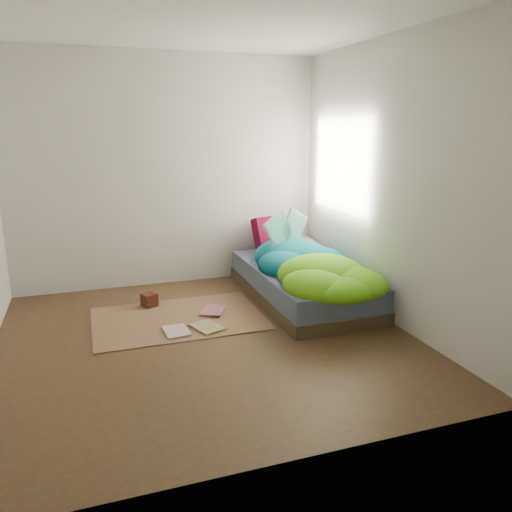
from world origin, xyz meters
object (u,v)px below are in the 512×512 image
at_px(open_book, 287,218).
at_px(wooden_box, 149,300).
at_px(bed, 302,283).
at_px(floor_book_b, 203,310).
at_px(floor_book_a, 165,333).
at_px(pillow_magenta, 271,234).

distance_m(open_book, wooden_box, 1.70).
distance_m(bed, open_book, 0.72).
distance_m(bed, floor_book_b, 1.12).
bearing_deg(open_book, bed, -96.37).
bearing_deg(wooden_box, floor_book_a, -87.47).
xyz_separation_m(bed, floor_book_b, (-1.11, -0.08, -0.14)).
xyz_separation_m(wooden_box, floor_book_b, (0.48, -0.34, -0.05)).
distance_m(wooden_box, floor_book_a, 0.78).
distance_m(bed, wooden_box, 1.61).
xyz_separation_m(bed, open_book, (-0.07, 0.27, 0.67)).
bearing_deg(open_book, pillow_magenta, 67.68).
xyz_separation_m(pillow_magenta, open_book, (-0.01, -0.52, 0.28)).
relative_size(wooden_box, floor_book_a, 0.47).
relative_size(bed, floor_book_a, 7.01).
bearing_deg(bed, floor_book_a, -161.56).
bearing_deg(open_book, floor_book_a, -173.42).
bearing_deg(bed, open_book, 104.91).
relative_size(bed, open_book, 3.95).
bearing_deg(floor_book_a, open_book, 25.00).
bearing_deg(pillow_magenta, wooden_box, -177.08).
distance_m(pillow_magenta, wooden_box, 1.68).
height_order(bed, wooden_box, bed).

